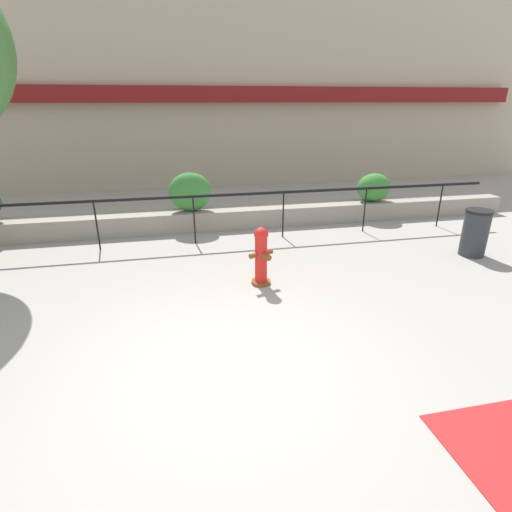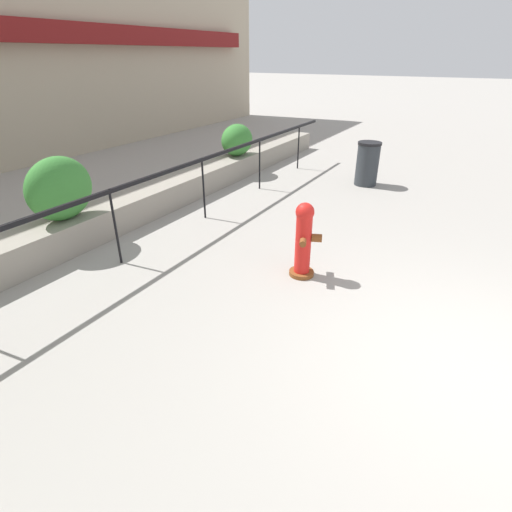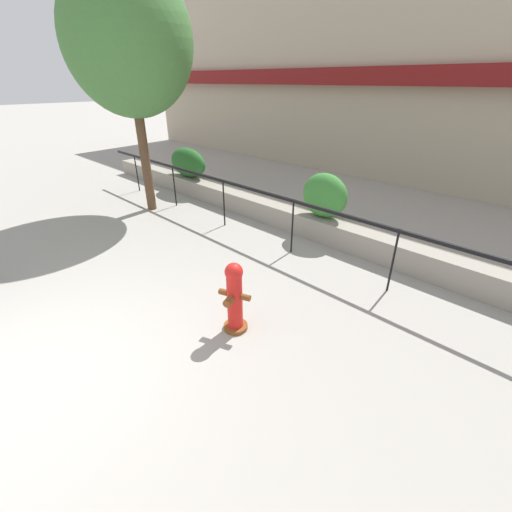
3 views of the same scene
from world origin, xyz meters
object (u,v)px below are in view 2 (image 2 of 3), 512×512
fire_hydrant (304,240)px  hedge_bush_1 (60,189)px  trash_bin (367,164)px  hedge_bush_2 (237,140)px

fire_hydrant → hedge_bush_1: bearing=105.8°
hedge_bush_1 → trash_bin: hedge_bush_1 is taller
hedge_bush_1 → fire_hydrant: size_ratio=1.00×
hedge_bush_1 → hedge_bush_2: size_ratio=1.12×
fire_hydrant → trash_bin: fire_hydrant is taller
fire_hydrant → hedge_bush_2: bearing=41.8°
trash_bin → fire_hydrant: bearing=-174.4°
hedge_bush_2 → trash_bin: bearing=-76.4°
trash_bin → hedge_bush_2: bearing=103.6°
hedge_bush_1 → hedge_bush_2: bearing=0.0°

